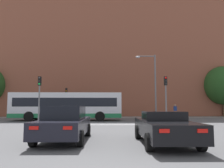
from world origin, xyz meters
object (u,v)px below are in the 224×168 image
(pedestrian_waiting, at_px, (175,110))
(pedestrian_walking_east, at_px, (33,110))
(bus_crossing_lead, at_px, (67,106))
(traffic_light_far_left, at_px, (66,98))
(traffic_light_near_right, at_px, (166,92))
(car_roadster_right, at_px, (164,127))
(traffic_light_near_left, at_px, (39,92))
(street_lamp_junction, at_px, (152,80))
(car_saloon_left, at_px, (65,123))

(pedestrian_waiting, xyz_separation_m, pedestrian_walking_east, (-19.65, 0.91, 0.01))
(bus_crossing_lead, xyz_separation_m, pedestrian_waiting, (13.70, 6.09, -0.55))
(traffic_light_far_left, bearing_deg, traffic_light_near_right, -44.91)
(car_roadster_right, relative_size, traffic_light_near_left, 1.16)
(traffic_light_far_left, distance_m, traffic_light_near_left, 10.61)
(car_roadster_right, relative_size, street_lamp_junction, 0.66)
(street_lamp_junction, bearing_deg, traffic_light_far_left, 150.88)
(car_saloon_left, height_order, car_roadster_right, car_saloon_left)
(car_roadster_right, height_order, street_lamp_junction, street_lamp_junction)
(bus_crossing_lead, bearing_deg, car_roadster_right, 24.57)
(car_roadster_right, xyz_separation_m, traffic_light_near_right, (2.83, 9.85, 2.12))
(bus_crossing_lead, bearing_deg, car_saloon_left, 9.75)
(traffic_light_near_left, bearing_deg, car_saloon_left, -66.25)
(car_roadster_right, height_order, traffic_light_far_left, traffic_light_far_left)
(pedestrian_walking_east, bearing_deg, pedestrian_waiting, 56.66)
(car_saloon_left, xyz_separation_m, car_roadster_right, (4.31, -0.98, -0.10))
(traffic_light_far_left, bearing_deg, bus_crossing_lead, -78.76)
(car_roadster_right, xyz_separation_m, street_lamp_junction, (2.64, 14.64, 3.75))
(car_saloon_left, distance_m, traffic_light_near_right, 11.57)
(pedestrian_waiting, bearing_deg, car_saloon_left, -128.57)
(car_roadster_right, height_order, pedestrian_walking_east, pedestrian_walking_east)
(traffic_light_near_right, bearing_deg, street_lamp_junction, 92.38)
(traffic_light_far_left, height_order, traffic_light_near_left, traffic_light_near_left)
(traffic_light_near_left, bearing_deg, pedestrian_waiting, 35.17)
(car_saloon_left, distance_m, pedestrian_waiting, 22.70)
(car_roadster_right, height_order, bus_crossing_lead, bus_crossing_lead)
(traffic_light_near_left, relative_size, traffic_light_near_right, 0.99)
(car_saloon_left, height_order, pedestrian_walking_east, pedestrian_walking_east)
(car_saloon_left, xyz_separation_m, street_lamp_junction, (6.95, 13.66, 3.65))
(bus_crossing_lead, bearing_deg, pedestrian_walking_east, -139.67)
(pedestrian_walking_east, bearing_deg, bus_crossing_lead, 9.64)
(traffic_light_near_left, bearing_deg, traffic_light_near_right, -0.10)
(traffic_light_near_right, bearing_deg, pedestrian_walking_east, 142.83)
(traffic_light_far_left, xyz_separation_m, pedestrian_walking_east, (-4.77, 1.07, -1.63))
(pedestrian_waiting, distance_m, pedestrian_walking_east, 19.67)
(traffic_light_near_left, bearing_deg, car_roadster_right, -50.19)
(traffic_light_near_left, height_order, pedestrian_walking_east, traffic_light_near_left)
(car_roadster_right, xyz_separation_m, bus_crossing_lead, (-6.64, 14.53, 0.89))
(pedestrian_waiting, bearing_deg, traffic_light_far_left, 172.10)
(traffic_light_far_left, xyz_separation_m, traffic_light_near_left, (-0.40, -10.61, 0.10))
(car_saloon_left, distance_m, car_roadster_right, 4.43)
(traffic_light_near_right, distance_m, pedestrian_walking_east, 19.44)
(street_lamp_junction, height_order, pedestrian_walking_east, street_lamp_junction)
(bus_crossing_lead, bearing_deg, traffic_light_far_left, -168.76)
(car_roadster_right, relative_size, bus_crossing_lead, 0.41)
(traffic_light_near_right, height_order, pedestrian_waiting, traffic_light_near_right)
(car_saloon_left, height_order, street_lamp_junction, street_lamp_junction)
(traffic_light_far_left, height_order, pedestrian_walking_east, traffic_light_far_left)
(bus_crossing_lead, relative_size, pedestrian_waiting, 6.63)
(street_lamp_junction, bearing_deg, bus_crossing_lead, -179.33)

